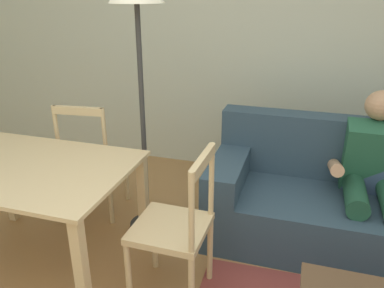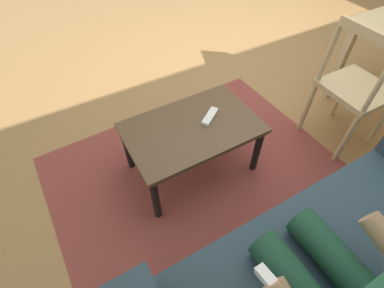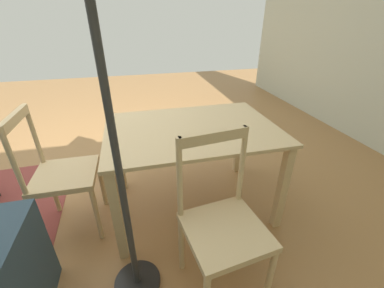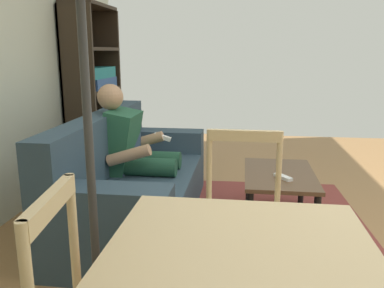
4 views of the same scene
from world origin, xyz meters
name	(u,v)px [view 2 (image 2 of 4)]	position (x,y,z in m)	size (l,w,h in m)	color
ground_plane	(259,89)	(0.00, 0.00, 0.00)	(9.07, 9.07, 0.00)	#9E7042
coffee_table	(192,133)	(1.04, 0.50, 0.36)	(0.85, 0.55, 0.42)	brown
tv_remote	(210,116)	(0.90, 0.48, 0.43)	(0.05, 0.17, 0.02)	white
dining_chair_facing_couch	(354,90)	(-0.10, 0.79, 0.47)	(0.43, 0.43, 0.95)	#D1B27F
area_rug	(192,166)	(1.04, 0.50, 0.00)	(2.00, 1.40, 0.01)	brown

